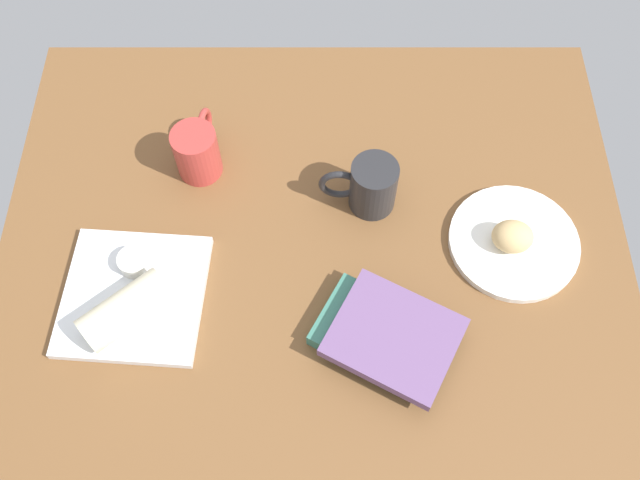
# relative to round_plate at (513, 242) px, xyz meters

# --- Properties ---
(dining_table) EXTENTS (1.10, 0.90, 0.04)m
(dining_table) POSITION_rel_round_plate_xyz_m (-0.35, 0.01, -0.03)
(dining_table) COLOR brown
(dining_table) RESTS_ON ground
(round_plate) EXTENTS (0.23, 0.23, 0.01)m
(round_plate) POSITION_rel_round_plate_xyz_m (0.00, 0.00, 0.00)
(round_plate) COLOR white
(round_plate) RESTS_ON dining_table
(scone_pastry) EXTENTS (0.08, 0.07, 0.05)m
(scone_pastry) POSITION_rel_round_plate_xyz_m (-0.01, -0.01, 0.03)
(scone_pastry) COLOR tan
(scone_pastry) RESTS_ON round_plate
(square_plate) EXTENTS (0.25, 0.25, 0.02)m
(square_plate) POSITION_rel_round_plate_xyz_m (-0.65, -0.10, 0.00)
(square_plate) COLOR white
(square_plate) RESTS_ON dining_table
(sauce_cup) EXTENTS (0.05, 0.05, 0.03)m
(sauce_cup) POSITION_rel_round_plate_xyz_m (-0.65, -0.05, 0.02)
(sauce_cup) COLOR silver
(sauce_cup) RESTS_ON square_plate
(breakfast_wrap) EXTENTS (0.15, 0.14, 0.06)m
(breakfast_wrap) POSITION_rel_round_plate_xyz_m (-0.65, -0.14, 0.04)
(breakfast_wrap) COLOR beige
(breakfast_wrap) RESTS_ON square_plate
(book_stack) EXTENTS (0.26, 0.23, 0.05)m
(book_stack) POSITION_rel_round_plate_xyz_m (-0.23, -0.18, 0.02)
(book_stack) COLOR #387260
(book_stack) RESTS_ON dining_table
(coffee_mug) EXTENTS (0.14, 0.08, 0.10)m
(coffee_mug) POSITION_rel_round_plate_xyz_m (-0.25, 0.09, 0.05)
(coffee_mug) COLOR #262628
(coffee_mug) RESTS_ON dining_table
(second_mug) EXTENTS (0.08, 0.13, 0.10)m
(second_mug) POSITION_rel_round_plate_xyz_m (-0.56, 0.16, 0.04)
(second_mug) COLOR #B23833
(second_mug) RESTS_ON dining_table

